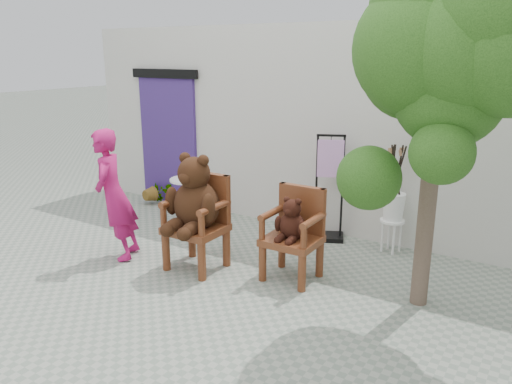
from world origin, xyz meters
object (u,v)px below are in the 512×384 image
at_px(person, 114,195).
at_px(stool_bucket, 393,206).
at_px(tree, 453,53).
at_px(chair_small, 294,227).
at_px(display_stand, 329,200).
at_px(cafe_table, 190,195).
at_px(chair_big, 196,205).

distance_m(person, stool_bucket, 3.62).
distance_m(person, tree, 4.24).
height_order(chair_small, tree, tree).
xyz_separation_m(chair_small, display_stand, (-0.17, 1.38, -0.04)).
height_order(person, cafe_table, person).
bearing_deg(stool_bucket, display_stand, -179.78).
xyz_separation_m(cafe_table, stool_bucket, (3.07, 0.47, 0.20)).
xyz_separation_m(chair_small, cafe_table, (-2.32, 0.91, -0.18)).
relative_size(person, tree, 0.49).
height_order(chair_big, stool_bucket, stool_bucket).
distance_m(chair_small, display_stand, 1.39).
bearing_deg(tree, stool_bucket, 118.25).
height_order(person, display_stand, person).
relative_size(display_stand, stool_bucket, 1.04).
bearing_deg(person, chair_small, 77.76).
distance_m(person, display_stand, 2.92).
height_order(person, tree, tree).
bearing_deg(stool_bucket, person, -145.13).
relative_size(cafe_table, tree, 0.20).
xyz_separation_m(chair_big, cafe_table, (-1.18, 1.31, -0.37)).
xyz_separation_m(person, tree, (3.83, 0.45, 1.75)).
height_order(display_stand, stool_bucket, display_stand).
bearing_deg(chair_big, person, -164.74).
distance_m(cafe_table, display_stand, 2.20).
height_order(chair_big, cafe_table, chair_big).
bearing_deg(cafe_table, chair_small, -21.48).
distance_m(chair_big, display_stand, 2.03).
xyz_separation_m(cafe_table, display_stand, (2.15, 0.46, 0.14)).
bearing_deg(tree, cafe_table, 163.73).
bearing_deg(tree, person, -173.26).
relative_size(chair_big, chair_small, 1.34).
bearing_deg(chair_big, chair_small, 18.96).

